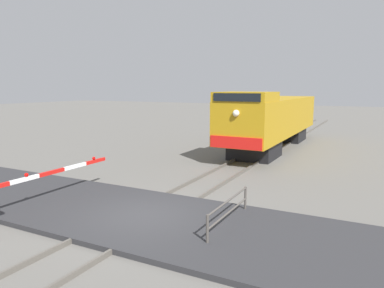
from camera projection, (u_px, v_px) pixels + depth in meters
ground_plane at (143, 219)px, 11.96m from camera, size 160.00×160.00×0.00m
rail_track_left at (126, 214)px, 12.27m from camera, size 0.08×80.00×0.15m
rail_track_right at (162, 221)px, 11.62m from camera, size 0.08×80.00×0.15m
road_surface at (143, 217)px, 11.95m from camera, size 36.00×4.97×0.16m
locomotive at (273, 119)px, 25.48m from camera, size 3.06×15.26×4.06m
guard_railing at (229, 209)px, 11.08m from camera, size 0.08×3.16×0.95m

